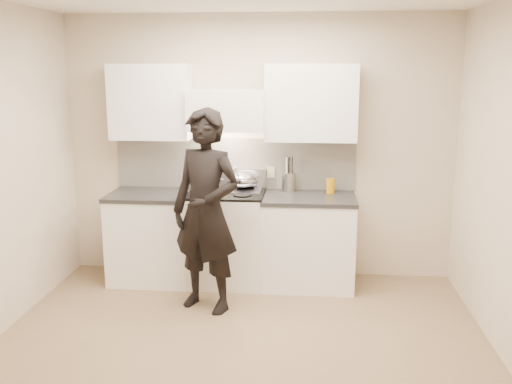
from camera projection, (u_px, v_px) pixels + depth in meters
ground_plane at (239, 348)px, 4.49m from camera, size 4.00×4.00×0.00m
room_shell at (237, 141)px, 4.51m from camera, size 4.04×3.54×2.70m
stove at (227, 237)px, 5.80m from camera, size 0.76×0.65×0.96m
counter_right at (308, 241)px, 5.73m from camera, size 0.92×0.67×0.92m
counter_left at (152, 236)px, 5.87m from camera, size 0.82×0.67×0.92m
wok at (243, 179)px, 5.81m from camera, size 0.33×0.41×0.27m
stock_pot at (205, 185)px, 5.55m from camera, size 0.36×0.30×0.17m
utensil_crock at (289, 180)px, 5.84m from camera, size 0.13×0.13×0.36m
spice_jar at (289, 187)px, 5.85m from camera, size 0.04×0.04×0.09m
oil_glass at (331, 186)px, 5.75m from camera, size 0.09×0.09×0.15m
person at (206, 211)px, 5.06m from camera, size 0.79×0.67×1.83m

